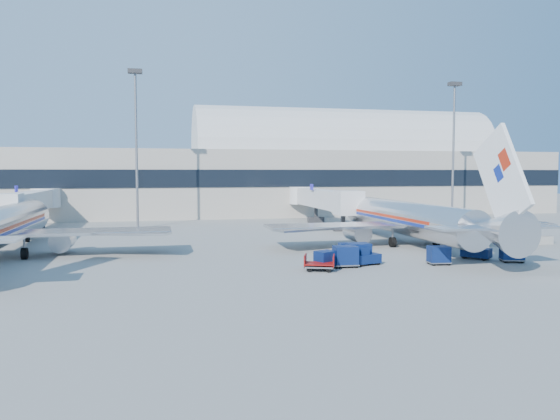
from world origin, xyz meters
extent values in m
plane|color=gray|center=(0.00, 0.00, 0.00)|extent=(260.00, 260.00, 0.00)
cube|color=#B2AA9E|center=(-25.00, 56.00, 6.00)|extent=(170.00, 28.00, 12.00)
cube|color=black|center=(-25.00, 42.05, 7.00)|extent=(170.00, 0.40, 3.00)
cylinder|color=silver|center=(20.00, 56.00, 12.00)|extent=(60.00, 18.00, 18.00)
cylinder|color=silver|center=(10.00, 6.00, 2.90)|extent=(3.80, 28.00, 3.80)
sphere|color=silver|center=(10.00, 20.00, 2.90)|extent=(3.72, 3.72, 3.72)
cone|color=silver|center=(10.00, -11.00, 3.30)|extent=(3.80, 6.00, 3.80)
cube|color=#B5230D|center=(10.00, 7.00, 3.15)|extent=(3.85, 20.16, 0.32)
cube|color=navy|center=(10.00, 7.00, 2.78)|extent=(3.85, 20.16, 0.32)
cube|color=white|center=(10.00, -11.50, 7.70)|extent=(0.35, 7.79, 8.74)
cube|color=silver|center=(10.00, -10.50, 3.50)|extent=(11.00, 3.00, 0.18)
cube|color=silver|center=(10.00, 5.00, 2.30)|extent=(32.00, 5.00, 0.28)
cylinder|color=#B7B7BC|center=(4.50, 6.50, 1.35)|extent=(2.10, 3.80, 2.10)
cylinder|color=#B7B7BC|center=(15.50, 6.50, 1.35)|extent=(2.10, 3.80, 2.10)
cylinder|color=black|center=(10.00, 17.00, 0.45)|extent=(0.40, 0.90, 0.90)
cylinder|color=silver|center=(-32.00, 6.00, 2.90)|extent=(3.80, 28.00, 3.80)
sphere|color=silver|center=(-32.00, 20.00, 2.90)|extent=(3.72, 3.72, 3.72)
cube|color=#B5230D|center=(-32.00, 7.00, 3.15)|extent=(3.85, 20.16, 0.32)
cube|color=navy|center=(-32.00, 7.00, 2.78)|extent=(3.85, 20.16, 0.32)
cylinder|color=#B7B7BC|center=(-26.50, 6.50, 1.35)|extent=(2.10, 3.80, 2.10)
cylinder|color=black|center=(-32.00, 17.00, 0.45)|extent=(0.40, 0.90, 0.90)
cube|color=silver|center=(7.60, 30.00, 4.00)|extent=(2.70, 24.00, 2.70)
cube|color=silver|center=(7.60, 17.80, 4.00)|extent=(3.40, 3.20, 3.20)
cylinder|color=silver|center=(7.60, 41.50, 4.00)|extent=(4.40, 4.40, 3.00)
cube|color=#2D2D30|center=(7.60, 20.00, 1.80)|extent=(0.50, 0.50, 3.00)
cube|color=#2D2D30|center=(7.60, 20.00, 0.45)|extent=(2.60, 1.00, 0.90)
cube|color=#2D2D30|center=(7.60, 33.00, 1.80)|extent=(0.50, 0.50, 3.00)
cube|color=#2D2D30|center=(7.60, 33.00, 0.45)|extent=(2.60, 1.00, 0.90)
cube|color=#1C1A91|center=(6.00, 30.00, 5.80)|extent=(0.12, 1.40, 0.90)
cube|color=silver|center=(-34.40, 30.00, 4.00)|extent=(2.70, 24.00, 2.70)
cube|color=silver|center=(-34.40, 17.80, 4.00)|extent=(3.40, 3.20, 3.20)
cylinder|color=silver|center=(-34.40, 41.50, 4.00)|extent=(4.40, 4.40, 3.00)
cube|color=#2D2D30|center=(-34.40, 20.00, 1.80)|extent=(0.50, 0.50, 3.00)
cube|color=#2D2D30|center=(-34.40, 20.00, 0.45)|extent=(2.60, 1.00, 0.90)
cube|color=#2D2D30|center=(-34.40, 33.00, 1.80)|extent=(0.50, 0.50, 3.00)
cube|color=#2D2D30|center=(-34.40, 33.00, 0.45)|extent=(2.60, 1.00, 0.90)
cube|color=#1C1A91|center=(-36.00, 30.00, 5.80)|extent=(0.12, 1.40, 0.90)
cylinder|color=slate|center=(-20.00, 30.00, 11.00)|extent=(0.36, 0.36, 22.00)
cube|color=#2D2D30|center=(-20.00, 30.00, 22.30)|extent=(2.00, 1.20, 0.60)
cylinder|color=slate|center=(30.00, 30.00, 11.00)|extent=(0.36, 0.36, 22.00)
cube|color=#2D2D30|center=(30.00, 30.00, 22.30)|extent=(2.00, 1.20, 0.60)
cube|color=#9E9E96|center=(18.00, 2.00, 0.45)|extent=(3.00, 0.55, 0.90)
cube|color=#9E9E96|center=(21.30, 2.00, 0.45)|extent=(3.00, 0.55, 0.90)
cube|color=#9E9E96|center=(24.60, 2.00, 0.45)|extent=(3.00, 0.55, 0.90)
cube|color=#091A4A|center=(0.42, -6.44, 0.58)|extent=(2.64, 1.81, 0.78)
cube|color=#091A4A|center=(-0.09, -6.58, 1.20)|extent=(1.19, 1.26, 0.73)
cylinder|color=black|center=(1.10, -5.76, 0.29)|extent=(0.63, 0.38, 0.59)
cube|color=#091A4A|center=(11.65, -5.60, 0.62)|extent=(2.62, 2.83, 0.84)
cube|color=#091A4A|center=(11.31, -5.16, 1.29)|extent=(1.51, 1.49, 0.79)
cylinder|color=black|center=(12.61, -5.99, 0.31)|extent=(0.58, 0.65, 0.63)
cube|color=#091A4A|center=(-0.39, -2.48, 0.56)|extent=(1.26, 2.39, 0.76)
cube|color=#091A4A|center=(-0.37, -2.99, 1.17)|extent=(1.05, 0.96, 0.71)
cylinder|color=black|center=(-0.88, -1.69, 0.29)|extent=(0.25, 0.58, 0.57)
cube|color=#091A4A|center=(-0.10, -5.78, 1.04)|extent=(2.05, 1.63, 1.59)
cube|color=slate|center=(-0.10, -5.78, 0.24)|extent=(2.16, 1.69, 0.11)
cylinder|color=black|center=(0.64, -5.14, 0.22)|extent=(0.45, 0.20, 0.44)
cube|color=#091A4A|center=(-1.75, -7.05, 1.02)|extent=(2.00, 1.58, 1.56)
cube|color=slate|center=(-1.75, -7.05, 0.24)|extent=(2.11, 1.64, 0.11)
cylinder|color=black|center=(-0.97, -6.48, 0.22)|extent=(0.44, 0.19, 0.43)
cube|color=#091A4A|center=(-3.63, -7.32, 0.85)|extent=(1.99, 1.83, 1.30)
cube|color=slate|center=(-3.63, -7.32, 0.20)|extent=(2.09, 1.91, 0.09)
cylinder|color=black|center=(-3.28, -6.60, 0.18)|extent=(0.38, 0.29, 0.36)
cube|color=#091A4A|center=(6.65, -7.67, 0.92)|extent=(1.87, 1.53, 1.40)
cube|color=slate|center=(6.65, -7.67, 0.21)|extent=(1.97, 1.59, 0.10)
cylinder|color=black|center=(7.38, -7.22, 0.19)|extent=(0.40, 0.19, 0.39)
cube|color=#091A4A|center=(13.80, -7.87, 0.99)|extent=(2.24, 1.99, 1.51)
cube|color=slate|center=(13.80, -7.87, 0.23)|extent=(2.36, 2.07, 0.10)
cylinder|color=black|center=(14.67, -7.56, 0.21)|extent=(0.45, 0.29, 0.42)
cube|color=slate|center=(-4.44, -8.28, 0.39)|extent=(2.88, 2.43, 0.13)
cube|color=maroon|center=(-4.44, -8.28, 0.61)|extent=(2.90, 2.48, 0.09)
cylinder|color=black|center=(-3.50, -7.99, 0.22)|extent=(0.48, 0.32, 0.45)
camera|label=1|loc=(-17.46, -50.69, 8.11)|focal=35.00mm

